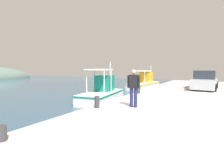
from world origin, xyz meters
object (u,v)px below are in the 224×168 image
object	(u,v)px
fishing_boat_second	(102,93)
mooring_bollard_second	(1,133)
mooring_bollard_fourth	(139,90)
fishing_boat_third	(144,83)
mooring_bollard_third	(97,102)
fisherman_standing	(134,87)
parked_car	(205,81)

from	to	relation	value
fishing_boat_second	mooring_bollard_second	distance (m)	9.68
mooring_bollard_second	mooring_bollard_fourth	bearing A→B (deg)	0.00
fishing_boat_second	mooring_bollard_second	size ratio (longest dim) A/B	12.85
fishing_boat_second	fishing_boat_third	size ratio (longest dim) A/B	0.88
mooring_bollard_second	mooring_bollard_third	size ratio (longest dim) A/B	0.73
mooring_bollard_fourth	fishing_boat_second	bearing A→B (deg)	94.69
mooring_bollard_second	mooring_bollard_fourth	size ratio (longest dim) A/B	0.87
fisherman_standing	mooring_bollard_fourth	size ratio (longest dim) A/B	3.83
fisherman_standing	mooring_bollard_second	xyz separation A→B (m)	(-5.27, 1.39, -0.77)
parked_car	mooring_bollard_second	distance (m)	15.09
fishing_boat_second	parked_car	xyz separation A→B (m)	(5.32, -6.80, 0.87)
fisherman_standing	mooring_bollard_fourth	bearing A→B (deg)	18.25
mooring_bollard_fourth	parked_car	bearing A→B (deg)	-37.53
fishing_boat_second	fishing_boat_third	bearing A→B (deg)	-0.27
fishing_boat_third	fisherman_standing	bearing A→B (deg)	-162.47
fishing_boat_second	parked_car	size ratio (longest dim) A/B	1.22
mooring_bollard_third	mooring_bollard_fourth	distance (m)	5.17
parked_car	mooring_bollard_third	distance (m)	10.99
fishing_boat_third	parked_car	world-z (taller)	fishing_boat_third
parked_car	mooring_bollard_fourth	bearing A→B (deg)	142.47
fishing_boat_third	parked_car	xyz separation A→B (m)	(-4.10, -6.75, 0.86)
mooring_bollard_fourth	mooring_bollard_second	bearing A→B (deg)	180.00
mooring_bollard_second	mooring_bollard_fourth	distance (m)	9.47
fishing_boat_third	mooring_bollard_third	size ratio (longest dim) A/B	10.63
parked_car	mooring_bollard_third	world-z (taller)	parked_car
fishing_boat_third	mooring_bollard_fourth	bearing A→B (deg)	-162.81
parked_car	mooring_bollard_third	bearing A→B (deg)	159.14
fisherman_standing	parked_car	bearing A→B (deg)	-15.17
fishing_boat_third	parked_car	bearing A→B (deg)	-121.29
fishing_boat_second	mooring_bollard_second	world-z (taller)	fishing_boat_second
fisherman_standing	mooring_bollard_second	world-z (taller)	fisherman_standing
fisherman_standing	parked_car	distance (m)	9.63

